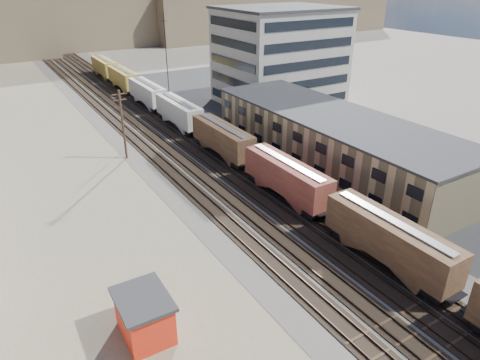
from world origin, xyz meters
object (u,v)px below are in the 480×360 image
utility_pole_north (123,123)px  maintenance_shed (144,316)px  freight_train (199,123)px  parked_car_blue (287,115)px

utility_pole_north → maintenance_shed: (-9.45, -33.44, -3.53)m
freight_train → maintenance_shed: bearing=-122.2°
freight_train → parked_car_blue: bearing=4.1°
freight_train → parked_car_blue: freight_train is taller
utility_pole_north → maintenance_shed: 34.93m
freight_train → utility_pole_north: size_ratio=11.97×
utility_pole_north → parked_car_blue: utility_pole_north is taller
freight_train → maintenance_shed: size_ratio=25.07×
maintenance_shed → parked_car_blue: bearing=41.7°
maintenance_shed → utility_pole_north: bearing=74.2°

